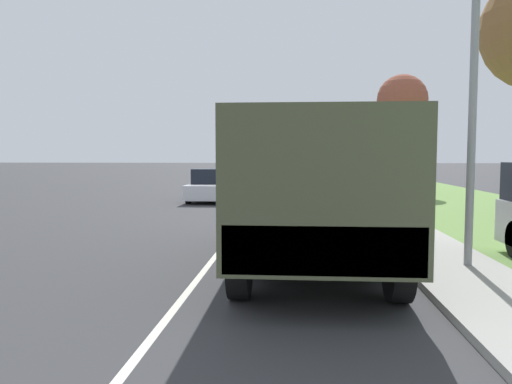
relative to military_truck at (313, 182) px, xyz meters
The scene contains 11 objects.
ground_plane 30.77m from the military_truck, 93.68° to the left, with size 180.00×180.00×0.00m, color #38383A.
lane_centre_stripe 30.77m from the military_truck, 93.68° to the left, with size 0.12×120.00×0.00m.
sidewalk_right 30.81m from the military_truck, 85.29° to the left, with size 1.80×120.00×0.12m.
grass_strip_right 31.48m from the military_truck, 77.27° to the left, with size 7.00×120.00×0.02m.
military_truck is the anchor object (origin of this frame).
car_nearest_ahead 13.66m from the military_truck, 107.38° to the left, with size 1.87×4.02×1.47m.
car_second_ahead 22.32m from the military_truck, 91.08° to the left, with size 1.75×4.02×1.65m.
car_third_ahead 37.35m from the military_truck, 96.24° to the left, with size 1.88×3.94×1.47m.
car_fourth_ahead 52.96m from the military_truck, 90.15° to the left, with size 1.86×4.83×1.57m.
lamp_post 3.81m from the military_truck, ahead, with size 1.69×0.24×7.20m.
tree_far_right 19.53m from the military_truck, 73.53° to the left, with size 2.71×2.71×6.42m.
Camera 1 is at (1.63, -0.05, 2.10)m, focal length 35.00 mm.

